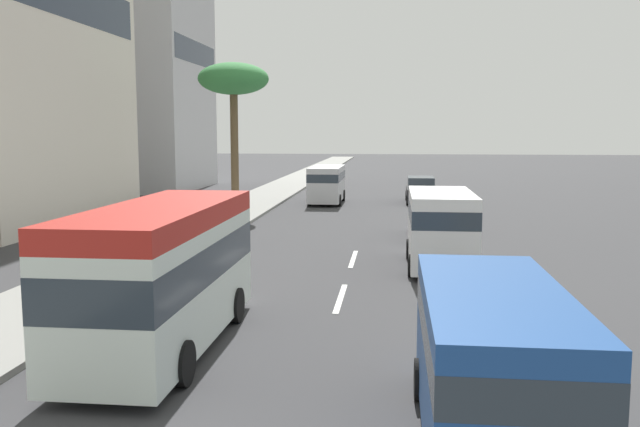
{
  "coord_description": "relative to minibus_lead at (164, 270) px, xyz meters",
  "views": [
    {
      "loc": [
        -3.01,
        -1.43,
        4.58
      ],
      "look_at": [
        18.85,
        1.02,
        1.85
      ],
      "focal_mm": 37.4,
      "sensor_mm": 36.0,
      "label": 1
    }
  ],
  "objects": [
    {
      "name": "lane_stripe_mid",
      "position": [
        4.61,
        -3.36,
        -1.67
      ],
      "size": [
        3.2,
        0.16,
        0.01
      ],
      "primitive_type": "cube",
      "color": "silver",
      "rests_on": "ground_plane"
    },
    {
      "name": "lane_stripe_far",
      "position": [
        10.31,
        -3.36,
        -1.67
      ],
      "size": [
        3.2,
        0.16,
        0.01
      ],
      "primitive_type": "cube",
      "color": "silver",
      "rests_on": "ground_plane"
    },
    {
      "name": "car_second",
      "position": [
        29.71,
        -6.46,
        -0.89
      ],
      "size": [
        4.68,
        1.85,
        1.68
      ],
      "color": "black",
      "rests_on": "ground_plane"
    },
    {
      "name": "ground_plane",
      "position": [
        21.26,
        -3.36,
        -1.68
      ],
      "size": [
        198.0,
        198.0,
        0.0
      ],
      "primitive_type": "plane",
      "color": "#38383A"
    },
    {
      "name": "pedestrian_near_lamp",
      "position": [
        11.65,
        3.96,
        -0.6
      ],
      "size": [
        0.38,
        0.38,
        1.69
      ],
      "rotation": [
        0.0,
        0.0,
        2.4
      ],
      "color": "#333338",
      "rests_on": "sidewalk_right"
    },
    {
      "name": "van_fourth",
      "position": [
        9.11,
        -6.35,
        -0.21
      ],
      "size": [
        4.97,
        2.2,
        2.57
      ],
      "color": "white",
      "rests_on": "ground_plane"
    },
    {
      "name": "van_sixth",
      "position": [
        -3.75,
        -6.24,
        -0.33
      ],
      "size": [
        5.24,
        2.13,
        2.35
      ],
      "color": "#1E478C",
      "rests_on": "ground_plane"
    },
    {
      "name": "car_third",
      "position": [
        15.38,
        -6.43,
        -0.94
      ],
      "size": [
        4.54,
        1.81,
        1.55
      ],
      "color": "silver",
      "rests_on": "ground_plane"
    },
    {
      "name": "palm_tree",
      "position": [
        23.52,
        4.16,
        5.61
      ],
      "size": [
        3.93,
        3.93,
        8.2
      ],
      "color": "brown",
      "rests_on": "sidewalk_right"
    },
    {
      "name": "minibus_lead",
      "position": [
        0.0,
        0.0,
        0.0
      ],
      "size": [
        7.01,
        2.33,
        3.06
      ],
      "rotation": [
        0.0,
        0.0,
        3.14
      ],
      "color": "silver",
      "rests_on": "ground_plane"
    },
    {
      "name": "sidewalk_right",
      "position": [
        21.26,
        4.11,
        -1.6
      ],
      "size": [
        162.0,
        3.66,
        0.15
      ],
      "primitive_type": "cube",
      "color": "gray",
      "rests_on": "ground_plane"
    },
    {
      "name": "van_fifth",
      "position": [
        28.82,
        -0.51,
        -0.33
      ],
      "size": [
        5.38,
        2.07,
        2.34
      ],
      "rotation": [
        0.0,
        0.0,
        3.14
      ],
      "color": "silver",
      "rests_on": "ground_plane"
    }
  ]
}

